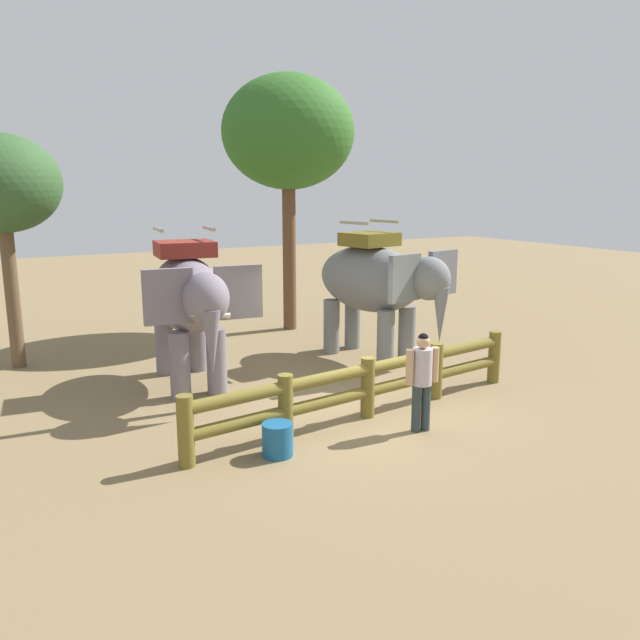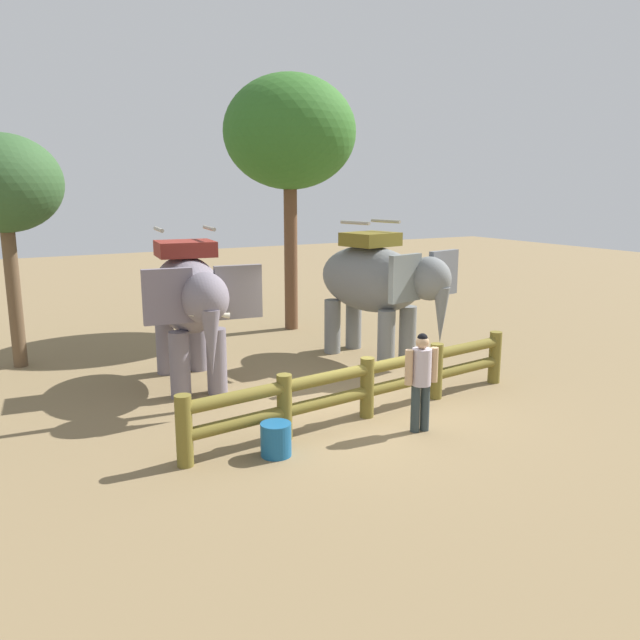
# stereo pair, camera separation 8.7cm
# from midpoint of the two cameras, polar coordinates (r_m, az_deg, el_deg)

# --- Properties ---
(ground_plane) EXTENTS (60.00, 60.00, 0.00)m
(ground_plane) POSITION_cam_midpoint_polar(r_m,az_deg,el_deg) (11.22, 3.87, -8.36)
(ground_plane) COLOR olive
(log_fence) EXTENTS (6.90, 1.03, 1.05)m
(log_fence) POSITION_cam_midpoint_polar(r_m,az_deg,el_deg) (10.87, 4.50, -5.68)
(log_fence) COLOR brown
(log_fence) RESTS_ON ground
(elephant_near_left) EXTENTS (2.08, 3.69, 3.13)m
(elephant_near_left) POSITION_cam_midpoint_polar(r_m,az_deg,el_deg) (12.49, -11.47, 1.87)
(elephant_near_left) COLOR slate
(elephant_near_left) RESTS_ON ground
(elephant_center) EXTENTS (2.31, 3.76, 3.16)m
(elephant_center) POSITION_cam_midpoint_polar(r_m,az_deg,el_deg) (14.28, 5.37, 3.36)
(elephant_center) COLOR slate
(elephant_center) RESTS_ON ground
(tourist_woman_in_black) EXTENTS (0.57, 0.36, 1.63)m
(tourist_woman_in_black) POSITION_cam_midpoint_polar(r_m,az_deg,el_deg) (10.25, 9.35, -4.93)
(tourist_woman_in_black) COLOR #2C383B
(tourist_woman_in_black) RESTS_ON ground
(tree_far_left) EXTENTS (2.42, 2.42, 4.99)m
(tree_far_left) POSITION_cam_midpoint_polar(r_m,az_deg,el_deg) (14.99, -26.52, 10.77)
(tree_far_left) COLOR brown
(tree_far_left) RESTS_ON ground
(tree_back_center) EXTENTS (3.50, 3.50, 6.78)m
(tree_back_center) POSITION_cam_midpoint_polar(r_m,az_deg,el_deg) (17.35, -2.60, 16.40)
(tree_back_center) COLOR brown
(tree_back_center) RESTS_ON ground
(feed_bucket) EXTENTS (0.46, 0.46, 0.50)m
(feed_bucket) POSITION_cam_midpoint_polar(r_m,az_deg,el_deg) (9.47, -3.72, -10.69)
(feed_bucket) COLOR #19598C
(feed_bucket) RESTS_ON ground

